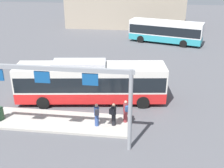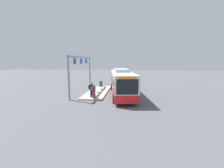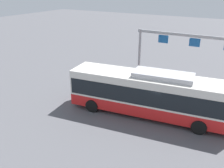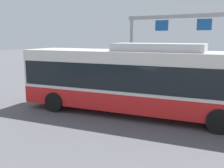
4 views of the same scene
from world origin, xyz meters
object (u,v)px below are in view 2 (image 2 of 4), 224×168
object	(u,v)px
bus_main	(122,82)
person_waiting_near	(94,91)
person_waiting_mid	(92,88)
trash_bin	(101,84)
person_boarding	(91,90)

from	to	relation	value
bus_main	person_waiting_near	bearing A→B (deg)	-53.18
person_waiting_mid	trash_bin	size ratio (longest dim) A/B	1.86
person_boarding	person_waiting_near	world-z (taller)	same
person_waiting_near	person_waiting_mid	size ratio (longest dim) A/B	1.00
bus_main	trash_bin	distance (m)	7.11
bus_main	person_waiting_near	xyz separation A→B (m)	(3.06, -3.13, -0.76)
person_waiting_near	bus_main	bearing A→B (deg)	15.36
trash_bin	bus_main	bearing A→B (deg)	33.35
bus_main	trash_bin	xyz separation A→B (m)	(-5.86, -3.85, -1.20)
person_waiting_near	trash_bin	distance (m)	8.95
person_waiting_mid	person_boarding	bearing A→B (deg)	-94.42
bus_main	person_waiting_mid	size ratio (longest dim) A/B	7.19
person_boarding	trash_bin	distance (m)	8.13
person_boarding	trash_bin	xyz separation A→B (m)	(-8.12, -0.20, -0.44)
person_waiting_mid	trash_bin	world-z (taller)	person_waiting_mid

